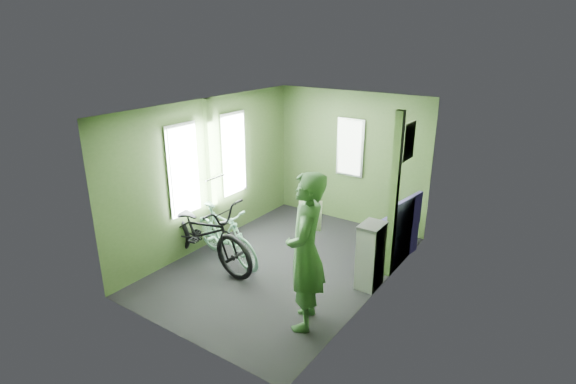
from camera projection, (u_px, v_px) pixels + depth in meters
name	position (u px, v px, depth m)	size (l,w,h in m)	color
room	(283.00, 170.00, 6.12)	(4.00, 4.02, 2.31)	black
bicycle_black	(204.00, 264.00, 6.58)	(0.69, 1.98, 1.04)	black
bicycle_mint	(226.00, 261.00, 6.65)	(0.42, 1.49, 0.89)	#7EC2A2
passenger	(306.00, 252.00, 4.94)	(0.68, 0.79, 1.84)	#2F542D
waste_box	(370.00, 256.00, 5.87)	(0.26, 0.37, 0.90)	slate
bench_seat	(390.00, 238.00, 6.74)	(0.62, 0.97, 0.96)	navy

